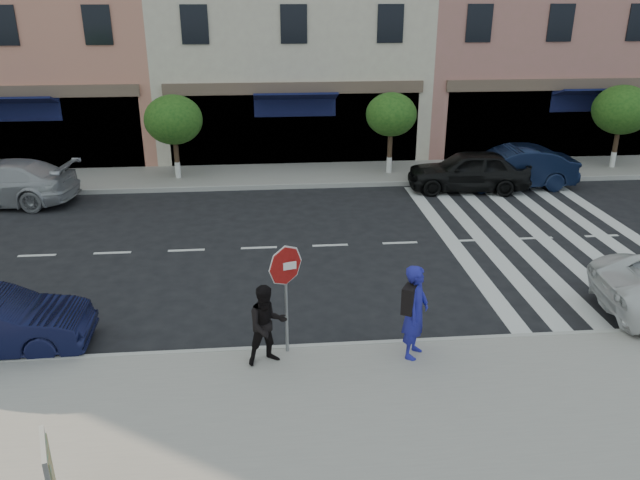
{
  "coord_description": "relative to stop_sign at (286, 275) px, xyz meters",
  "views": [
    {
      "loc": [
        -1.76,
        -12.14,
        6.7
      ],
      "look_at": [
        -0.56,
        0.97,
        1.4
      ],
      "focal_mm": 35.0,
      "sensor_mm": 36.0,
      "label": 1
    }
  ],
  "objects": [
    {
      "name": "ground",
      "position": [
        1.44,
        1.67,
        -1.79
      ],
      "size": [
        120.0,
        120.0,
        0.0
      ],
      "primitive_type": "plane",
      "color": "black",
      "rests_on": "ground"
    },
    {
      "name": "sidewalk_near",
      "position": [
        1.44,
        -2.08,
        -1.71
      ],
      "size": [
        60.0,
        4.5,
        0.15
      ],
      "primitive_type": "cube",
      "color": "gray",
      "rests_on": "ground"
    },
    {
      "name": "sidewalk_far",
      "position": [
        1.44,
        12.67,
        -1.71
      ],
      "size": [
        60.0,
        3.0,
        0.15
      ],
      "primitive_type": "cube",
      "color": "gray",
      "rests_on": "ground"
    },
    {
      "name": "building_centre",
      "position": [
        0.94,
        18.67,
        3.71
      ],
      "size": [
        11.0,
        9.0,
        11.0
      ],
      "primitive_type": "cube",
      "color": "beige",
      "rests_on": "ground"
    },
    {
      "name": "street_tree_wb",
      "position": [
        -3.56,
        12.47,
        0.52
      ],
      "size": [
        2.1,
        2.1,
        3.06
      ],
      "color": "#473323",
      "rests_on": "sidewalk_far"
    },
    {
      "name": "street_tree_c",
      "position": [
        4.44,
        12.47,
        0.57
      ],
      "size": [
        1.9,
        1.9,
        3.04
      ],
      "color": "#473323",
      "rests_on": "sidewalk_far"
    },
    {
      "name": "street_tree_ea",
      "position": [
        13.44,
        12.47,
        0.61
      ],
      "size": [
        2.2,
        2.2,
        3.19
      ],
      "color": "#473323",
      "rests_on": "sidewalk_far"
    },
    {
      "name": "stop_sign",
      "position": [
        0.0,
        0.0,
        0.0
      ],
      "size": [
        0.76,
        0.24,
        2.23
      ],
      "rotation": [
        0.0,
        0.0,
        0.27
      ],
      "color": "gray",
      "rests_on": "sidewalk_near"
    },
    {
      "name": "photographer",
      "position": [
        2.41,
        -0.33,
        -0.7
      ],
      "size": [
        0.73,
        0.81,
        1.87
      ],
      "primitive_type": "imported",
      "rotation": [
        0.0,
        0.0,
        1.05
      ],
      "color": "navy",
      "rests_on": "sidewalk_near"
    },
    {
      "name": "walker",
      "position": [
        -0.38,
        -0.33,
        -0.85
      ],
      "size": [
        0.91,
        0.8,
        1.58
      ],
      "primitive_type": "imported",
      "rotation": [
        0.0,
        0.0,
        0.3
      ],
      "color": "black",
      "rests_on": "sidewalk_near"
    },
    {
      "name": "car_far_mid",
      "position": [
        6.88,
        10.42,
        -1.06
      ],
      "size": [
        4.4,
        2.13,
        1.45
      ],
      "primitive_type": "imported",
      "rotation": [
        0.0,
        0.0,
        -1.67
      ],
      "color": "black",
      "rests_on": "ground"
    },
    {
      "name": "car_far_right",
      "position": [
        8.57,
        10.66,
        -1.05
      ],
      "size": [
        4.5,
        1.63,
        1.48
      ],
      "primitive_type": "imported",
      "rotation": [
        0.0,
        0.0,
        -1.59
      ],
      "color": "black",
      "rests_on": "ground"
    }
  ]
}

